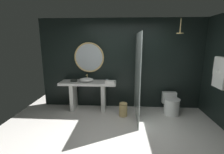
# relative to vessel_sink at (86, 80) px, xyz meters

# --- Properties ---
(ground_plane) EXTENTS (5.76, 5.76, 0.00)m
(ground_plane) POSITION_rel_vessel_sink_xyz_m (1.02, -1.57, -0.89)
(ground_plane) COLOR silver
(back_wall_panel) EXTENTS (4.80, 0.10, 2.60)m
(back_wall_panel) POSITION_rel_vessel_sink_xyz_m (1.02, 0.33, 0.41)
(back_wall_panel) COLOR black
(back_wall_panel) RESTS_ON ground_plane
(vanity_counter) EXTENTS (1.59, 0.53, 0.84)m
(vanity_counter) POSITION_rel_vessel_sink_xyz_m (0.05, 0.00, -0.32)
(vanity_counter) COLOR silver
(vanity_counter) RESTS_ON ground_plane
(vessel_sink) EXTENTS (0.41, 0.34, 0.19)m
(vessel_sink) POSITION_rel_vessel_sink_xyz_m (0.00, 0.00, 0.00)
(vessel_sink) COLOR white
(vessel_sink) RESTS_ON vanity_counter
(tumbler_cup) EXTENTS (0.08, 0.08, 0.08)m
(tumbler_cup) POSITION_rel_vessel_sink_xyz_m (0.60, -0.02, -0.02)
(tumbler_cup) COLOR silver
(tumbler_cup) RESTS_ON vanity_counter
(tissue_box) EXTENTS (0.17, 0.11, 0.07)m
(tissue_box) POSITION_rel_vessel_sink_xyz_m (-0.35, -0.02, -0.02)
(tissue_box) COLOR #282D28
(tissue_box) RESTS_ON vanity_counter
(round_wall_mirror) EXTENTS (0.88, 0.05, 0.88)m
(round_wall_mirror) POSITION_rel_vessel_sink_xyz_m (0.05, 0.25, 0.61)
(round_wall_mirror) COLOR tan
(shower_glass_panel) EXTENTS (0.02, 1.38, 2.17)m
(shower_glass_panel) POSITION_rel_vessel_sink_xyz_m (1.40, -0.40, 0.19)
(shower_glass_panel) COLOR silver
(shower_glass_panel) RESTS_ON ground_plane
(rain_shower_head) EXTENTS (0.17, 0.17, 0.36)m
(rain_shower_head) POSITION_rel_vessel_sink_xyz_m (2.42, -0.21, 1.31)
(rain_shower_head) COLOR tan
(hanging_bathrobe) EXTENTS (0.20, 0.57, 0.77)m
(hanging_bathrobe) POSITION_rel_vessel_sink_xyz_m (3.23, -0.72, 0.40)
(hanging_bathrobe) COLOR tan
(toilet) EXTENTS (0.42, 0.58, 0.55)m
(toilet) POSITION_rel_vessel_sink_xyz_m (2.37, -0.14, -0.63)
(toilet) COLOR white
(toilet) RESTS_ON ground_plane
(waste_bin) EXTENTS (0.22, 0.22, 0.39)m
(waste_bin) POSITION_rel_vessel_sink_xyz_m (1.06, -0.38, -0.70)
(waste_bin) COLOR tan
(waste_bin) RESTS_ON ground_plane
(folded_hand_towel) EXTENTS (0.26, 0.18, 0.07)m
(folded_hand_towel) POSITION_rel_vessel_sink_xyz_m (0.69, -0.16, -0.02)
(folded_hand_towel) COLOR white
(folded_hand_towel) RESTS_ON vanity_counter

